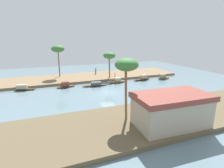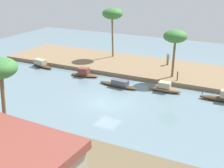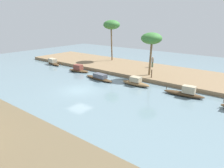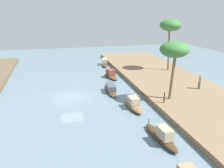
{
  "view_description": "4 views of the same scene",
  "coord_description": "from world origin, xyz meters",
  "px_view_note": "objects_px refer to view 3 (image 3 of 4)",
  "views": [
    {
      "loc": [
        11.07,
        30.32,
        10.08
      ],
      "look_at": [
        -1.38,
        -1.29,
        1.16
      ],
      "focal_mm": 28.62,
      "sensor_mm": 36.0,
      "label": 1
    },
    {
      "loc": [
        -13.95,
        26.82,
        13.42
      ],
      "look_at": [
        0.82,
        -2.71,
        1.13
      ],
      "focal_mm": 48.52,
      "sensor_mm": 36.0,
      "label": 2
    },
    {
      "loc": [
        -18.58,
        16.79,
        8.55
      ],
      "look_at": [
        -3.01,
        -2.85,
        0.66
      ],
      "focal_mm": 33.59,
      "sensor_mm": 36.0,
      "label": 3
    },
    {
      "loc": [
        -26.21,
        1.72,
        9.92
      ],
      "look_at": [
        0.31,
        -4.92,
        1.17
      ],
      "focal_mm": 38.63,
      "sensor_mm": 36.0,
      "label": 4
    }
  ],
  "objects_px": {
    "sampan_midstream": "(99,77)",
    "person_on_near_bank": "(152,62)",
    "sampan_with_red_awning": "(136,82)",
    "palm_tree_left_near": "(151,39)",
    "mooring_post": "(152,74)",
    "palm_tree_left_far": "(112,25)",
    "sampan_upstream_small": "(53,62)",
    "sampan_downstream_large": "(79,69)",
    "sampan_with_tall_canopy": "(185,93)"
  },
  "relations": [
    {
      "from": "palm_tree_left_far",
      "to": "sampan_midstream",
      "type": "bearing_deg",
      "value": 120.06
    },
    {
      "from": "sampan_downstream_large",
      "to": "mooring_post",
      "type": "distance_m",
      "value": 12.45
    },
    {
      "from": "sampan_with_tall_canopy",
      "to": "palm_tree_left_near",
      "type": "height_order",
      "value": "palm_tree_left_near"
    },
    {
      "from": "sampan_with_tall_canopy",
      "to": "mooring_post",
      "type": "bearing_deg",
      "value": -31.85
    },
    {
      "from": "sampan_upstream_small",
      "to": "sampan_with_red_awning",
      "type": "relative_size",
      "value": 1.02
    },
    {
      "from": "person_on_near_bank",
      "to": "palm_tree_left_far",
      "type": "bearing_deg",
      "value": -149.89
    },
    {
      "from": "sampan_upstream_small",
      "to": "sampan_downstream_large",
      "type": "relative_size",
      "value": 1.02
    },
    {
      "from": "sampan_with_tall_canopy",
      "to": "person_on_near_bank",
      "type": "distance_m",
      "value": 12.85
    },
    {
      "from": "sampan_upstream_small",
      "to": "sampan_with_red_awning",
      "type": "bearing_deg",
      "value": -172.28
    },
    {
      "from": "sampan_downstream_large",
      "to": "palm_tree_left_near",
      "type": "distance_m",
      "value": 12.97
    },
    {
      "from": "sampan_midstream",
      "to": "palm_tree_left_far",
      "type": "bearing_deg",
      "value": -54.93
    },
    {
      "from": "sampan_midstream",
      "to": "sampan_upstream_small",
      "type": "relative_size",
      "value": 1.28
    },
    {
      "from": "sampan_midstream",
      "to": "sampan_downstream_large",
      "type": "height_order",
      "value": "sampan_downstream_large"
    },
    {
      "from": "sampan_with_tall_canopy",
      "to": "sampan_downstream_large",
      "type": "bearing_deg",
      "value": -6.08
    },
    {
      "from": "palm_tree_left_near",
      "to": "sampan_upstream_small",
      "type": "bearing_deg",
      "value": 9.12
    },
    {
      "from": "sampan_upstream_small",
      "to": "mooring_post",
      "type": "distance_m",
      "value": 20.22
    },
    {
      "from": "sampan_upstream_small",
      "to": "sampan_midstream",
      "type": "bearing_deg",
      "value": -177.97
    },
    {
      "from": "sampan_with_tall_canopy",
      "to": "sampan_downstream_large",
      "type": "xyz_separation_m",
      "value": [
        18.08,
        -0.38,
        -0.02
      ]
    },
    {
      "from": "person_on_near_bank",
      "to": "mooring_post",
      "type": "relative_size",
      "value": 1.51
    },
    {
      "from": "sampan_with_tall_canopy",
      "to": "person_on_near_bank",
      "type": "relative_size",
      "value": 2.69
    },
    {
      "from": "sampan_with_tall_canopy",
      "to": "sampan_midstream",
      "type": "distance_m",
      "value": 12.21
    },
    {
      "from": "mooring_post",
      "to": "palm_tree_left_far",
      "type": "relative_size",
      "value": 0.15
    },
    {
      "from": "sampan_with_tall_canopy",
      "to": "palm_tree_left_far",
      "type": "height_order",
      "value": "palm_tree_left_far"
    },
    {
      "from": "sampan_with_tall_canopy",
      "to": "palm_tree_left_near",
      "type": "relative_size",
      "value": 0.77
    },
    {
      "from": "sampan_midstream",
      "to": "sampan_with_red_awning",
      "type": "xyz_separation_m",
      "value": [
        -5.55,
        -1.04,
        0.07
      ]
    },
    {
      "from": "person_on_near_bank",
      "to": "sampan_with_tall_canopy",
      "type": "bearing_deg",
      "value": -12.3
    },
    {
      "from": "sampan_with_red_awning",
      "to": "palm_tree_left_far",
      "type": "height_order",
      "value": "palm_tree_left_far"
    },
    {
      "from": "sampan_with_red_awning",
      "to": "palm_tree_left_near",
      "type": "xyz_separation_m",
      "value": [
        0.3,
        -4.32,
        5.33
      ]
    },
    {
      "from": "person_on_near_bank",
      "to": "palm_tree_left_near",
      "type": "xyz_separation_m",
      "value": [
        -2.12,
        4.82,
        4.42
      ]
    },
    {
      "from": "sampan_downstream_large",
      "to": "mooring_post",
      "type": "height_order",
      "value": "mooring_post"
    },
    {
      "from": "mooring_post",
      "to": "sampan_downstream_large",
      "type": "bearing_deg",
      "value": 12.27
    },
    {
      "from": "sampan_with_tall_canopy",
      "to": "palm_tree_left_far",
      "type": "distance_m",
      "value": 21.76
    },
    {
      "from": "palm_tree_left_near",
      "to": "palm_tree_left_far",
      "type": "relative_size",
      "value": 0.79
    },
    {
      "from": "sampan_downstream_large",
      "to": "person_on_near_bank",
      "type": "relative_size",
      "value": 2.33
    },
    {
      "from": "sampan_upstream_small",
      "to": "sampan_with_red_awning",
      "type": "distance_m",
      "value": 19.48
    },
    {
      "from": "sampan_with_tall_canopy",
      "to": "sampan_downstream_large",
      "type": "distance_m",
      "value": 18.08
    },
    {
      "from": "sampan_midstream",
      "to": "sampan_with_red_awning",
      "type": "distance_m",
      "value": 5.65
    },
    {
      "from": "sampan_upstream_small",
      "to": "palm_tree_left_far",
      "type": "distance_m",
      "value": 13.27
    },
    {
      "from": "sampan_downstream_large",
      "to": "person_on_near_bank",
      "type": "xyz_separation_m",
      "value": [
        -9.05,
        -8.71,
        0.92
      ]
    },
    {
      "from": "sampan_with_red_awning",
      "to": "palm_tree_left_near",
      "type": "relative_size",
      "value": 0.67
    },
    {
      "from": "sampan_with_tall_canopy",
      "to": "sampan_upstream_small",
      "type": "bearing_deg",
      "value": -7.5
    },
    {
      "from": "sampan_midstream",
      "to": "person_on_near_bank",
      "type": "xyz_separation_m",
      "value": [
        -3.13,
        -10.19,
        0.99
      ]
    },
    {
      "from": "person_on_near_bank",
      "to": "palm_tree_left_near",
      "type": "distance_m",
      "value": 6.88
    },
    {
      "from": "sampan_with_tall_canopy",
      "to": "sampan_midstream",
      "type": "height_order",
      "value": "sampan_with_tall_canopy"
    },
    {
      "from": "sampan_midstream",
      "to": "palm_tree_left_far",
      "type": "distance_m",
      "value": 14.11
    },
    {
      "from": "sampan_with_tall_canopy",
      "to": "sampan_with_red_awning",
      "type": "distance_m",
      "value": 6.62
    },
    {
      "from": "sampan_with_red_awning",
      "to": "palm_tree_left_near",
      "type": "bearing_deg",
      "value": -87.55
    },
    {
      "from": "mooring_post",
      "to": "sampan_midstream",
      "type": "bearing_deg",
      "value": 33.42
    },
    {
      "from": "sampan_midstream",
      "to": "sampan_upstream_small",
      "type": "xyz_separation_m",
      "value": [
        13.89,
        -2.29,
        0.11
      ]
    },
    {
      "from": "sampan_midstream",
      "to": "mooring_post",
      "type": "height_order",
      "value": "mooring_post"
    }
  ]
}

